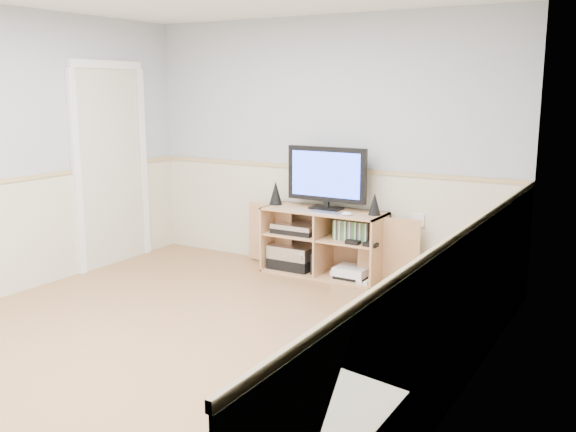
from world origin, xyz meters
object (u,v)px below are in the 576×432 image
(media_cabinet, at_px, (326,241))
(keyboard, at_px, (325,213))
(game_consoles, at_px, (351,273))
(monitor, at_px, (327,176))

(media_cabinet, bearing_deg, keyboard, -66.85)
(media_cabinet, relative_size, game_consoles, 4.19)
(media_cabinet, bearing_deg, game_consoles, -12.16)
(media_cabinet, relative_size, monitor, 2.28)
(media_cabinet, distance_m, monitor, 0.65)
(monitor, xyz_separation_m, keyboard, (0.08, -0.19, -0.32))
(monitor, relative_size, game_consoles, 1.84)
(game_consoles, bearing_deg, media_cabinet, 167.84)
(media_cabinet, bearing_deg, monitor, -90.00)
(game_consoles, bearing_deg, monitor, 168.92)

